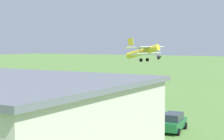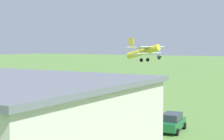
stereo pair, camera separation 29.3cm
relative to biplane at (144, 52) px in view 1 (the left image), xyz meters
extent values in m
plane|color=#608C42|center=(0.82, -2.31, -6.82)|extent=(400.00, 400.00, 0.00)
cube|color=#384251|center=(-2.20, 31.26, -4.66)|extent=(9.66, 0.44, 4.34)
cylinder|color=yellow|center=(0.27, -0.05, -0.03)|extent=(6.73, 2.38, 2.63)
cone|color=black|center=(-3.19, 0.63, -0.88)|extent=(1.00, 0.94, 0.93)
cube|color=silver|center=(-0.44, 0.09, -0.38)|extent=(2.71, 7.17, 0.44)
cube|color=silver|center=(-1.10, 0.22, 0.72)|extent=(2.71, 7.17, 0.44)
cube|color=yellow|center=(2.86, -0.56, 1.70)|extent=(1.37, 0.36, 1.52)
cube|color=silver|center=(3.11, -0.61, 0.67)|extent=(1.38, 2.72, 0.29)
cylinder|color=black|center=(0.13, 0.94, -1.46)|extent=(0.65, 0.26, 0.64)
cylinder|color=black|center=(-0.24, -0.92, -1.46)|extent=(0.65, 0.26, 0.64)
cylinder|color=#332D28|center=(-0.34, 2.36, 0.17)|extent=(0.37, 0.15, 1.21)
cylinder|color=#332D28|center=(-1.21, -2.06, 0.17)|extent=(0.37, 0.15, 1.21)
cube|color=#1E6B38|center=(-14.59, 25.91, -6.14)|extent=(2.04, 4.18, 0.73)
cube|color=#2D3842|center=(-14.59, 25.91, -5.45)|extent=(1.69, 2.39, 0.64)
cylinder|color=black|center=(-15.56, 27.22, -6.50)|extent=(0.27, 0.66, 0.64)
cylinder|color=black|center=(-13.85, 27.36, -6.50)|extent=(0.27, 0.66, 0.64)
cylinder|color=black|center=(-15.33, 24.47, -6.50)|extent=(0.27, 0.66, 0.64)
cylinder|color=black|center=(-13.62, 24.61, -6.50)|extent=(0.27, 0.66, 0.64)
cylinder|color=black|center=(8.58, 22.81, -6.50)|extent=(0.23, 0.64, 0.64)
cylinder|color=black|center=(10.36, 22.77, -6.50)|extent=(0.23, 0.64, 0.64)
cylinder|color=#3F3F47|center=(-6.80, 22.76, -6.43)|extent=(0.43, 0.43, 0.78)
cylinder|color=#B23333|center=(-6.80, 22.76, -5.77)|extent=(0.50, 0.50, 0.55)
sphere|color=beige|center=(-6.80, 22.76, -5.39)|extent=(0.21, 0.21, 0.21)
cylinder|color=beige|center=(-3.30, 21.92, -6.42)|extent=(0.45, 0.45, 0.80)
cylinder|color=#33723F|center=(-3.30, 21.92, -5.74)|extent=(0.53, 0.53, 0.57)
sphere|color=#9E704C|center=(-3.30, 21.92, -5.35)|extent=(0.22, 0.22, 0.22)
cylinder|color=navy|center=(11.91, 21.00, -6.42)|extent=(0.36, 0.36, 0.81)
cylinder|color=beige|center=(11.91, 21.00, -5.72)|extent=(0.43, 0.43, 0.58)
sphere|color=brown|center=(11.91, 21.00, -5.32)|extent=(0.22, 0.22, 0.22)
camera|label=1|loc=(-25.80, 57.50, 1.16)|focal=58.18mm
camera|label=2|loc=(-26.05, 57.36, 1.16)|focal=58.18mm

